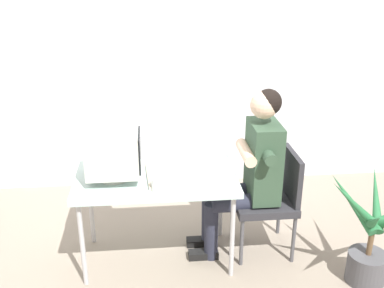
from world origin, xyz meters
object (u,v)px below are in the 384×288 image
object	(u,v)px
crt_monitor	(113,152)
keyboard	(157,174)
desk_mug	(157,185)
office_chair	(272,195)
desk	(156,183)
potted_plant	(371,238)
person_seated	(251,167)

from	to	relation	value
crt_monitor	keyboard	xyz separation A→B (m)	(0.31, 0.02, -0.20)
desk_mug	office_chair	bearing A→B (deg)	17.07
desk	crt_monitor	size ratio (longest dim) A/B	3.12
keyboard	potted_plant	xyz separation A→B (m)	(1.52, -0.45, -0.37)
person_seated	desk_mug	distance (m)	0.78
person_seated	keyboard	bearing A→B (deg)	-176.77
desk	keyboard	xyz separation A→B (m)	(0.01, 0.01, 0.07)
crt_monitor	keyboard	world-z (taller)	crt_monitor
crt_monitor	desk_mug	xyz separation A→B (m)	(0.31, -0.22, -0.17)
crt_monitor	desk_mug	size ratio (longest dim) A/B	4.12
office_chair	person_seated	bearing A→B (deg)	-180.00
desk	person_seated	world-z (taller)	person_seated
person_seated	crt_monitor	bearing A→B (deg)	-176.50
desk_mug	desk	bearing A→B (deg)	91.43
desk	office_chair	bearing A→B (deg)	3.02
keyboard	desk_mug	size ratio (longest dim) A/B	5.21
crt_monitor	desk	bearing A→B (deg)	2.83
person_seated	desk_mug	xyz separation A→B (m)	(-0.73, -0.28, 0.03)
crt_monitor	keyboard	size ratio (longest dim) A/B	0.79
office_chair	person_seated	distance (m)	0.31
crt_monitor	desk_mug	bearing A→B (deg)	-35.12
desk	crt_monitor	world-z (taller)	crt_monitor
person_seated	potted_plant	distance (m)	1.01
desk	desk_mug	bearing A→B (deg)	-88.57
office_chair	person_seated	xyz separation A→B (m)	(-0.18, -0.00, 0.25)
person_seated	desk_mug	world-z (taller)	person_seated
person_seated	desk_mug	bearing A→B (deg)	-158.99
desk	keyboard	bearing A→B (deg)	34.35
crt_monitor	person_seated	distance (m)	1.06
keyboard	person_seated	world-z (taller)	person_seated
keyboard	office_chair	size ratio (longest dim) A/B	0.57
crt_monitor	person_seated	world-z (taller)	person_seated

